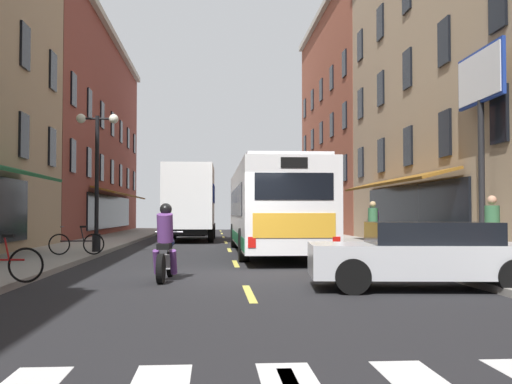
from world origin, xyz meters
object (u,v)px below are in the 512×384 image
at_px(transit_bus, 272,208).
at_px(pedestrian_near, 373,223).
at_px(sedan_mid, 424,254).
at_px(motorcycle_rider, 166,247).
at_px(street_lamp_twin, 97,175).
at_px(pedestrian_mid, 492,230).
at_px(bicycle_mid, 77,243).
at_px(box_truck, 191,203).
at_px(billboard_sign, 481,100).
at_px(sedan_near, 191,224).

relative_size(transit_bus, pedestrian_near, 6.91).
relative_size(sedan_mid, motorcycle_rider, 2.13).
bearing_deg(transit_bus, motorcycle_rider, -110.30).
bearing_deg(street_lamp_twin, pedestrian_mid, -30.75).
distance_m(bicycle_mid, pedestrian_mid, 12.21).
height_order(box_truck, pedestrian_mid, box_truck).
relative_size(pedestrian_near, street_lamp_twin, 0.37).
bearing_deg(motorcycle_rider, sedan_mid, -20.50).
distance_m(transit_bus, pedestrian_near, 3.90).
height_order(motorcycle_rider, street_lamp_twin, street_lamp_twin).
distance_m(box_truck, street_lamp_twin, 11.21).
bearing_deg(pedestrian_mid, sedan_mid, -86.80).
distance_m(sedan_mid, bicycle_mid, 11.64).
xyz_separation_m(box_truck, pedestrian_near, (7.06, -9.74, -0.93)).
height_order(billboard_sign, street_lamp_twin, billboard_sign).
bearing_deg(sedan_mid, street_lamp_twin, 129.37).
bearing_deg(bicycle_mid, pedestrian_near, 14.50).
xyz_separation_m(billboard_sign, pedestrian_mid, (-0.80, -2.33, -3.68)).
bearing_deg(sedan_near, bicycle_mid, -97.64).
height_order(sedan_near, pedestrian_near, pedestrian_near).
height_order(billboard_sign, bicycle_mid, billboard_sign).
height_order(transit_bus, motorcycle_rider, transit_bus).
relative_size(transit_bus, sedan_near, 2.57).
bearing_deg(box_truck, billboard_sign, -59.38).
bearing_deg(pedestrian_near, street_lamp_twin, 38.01).
bearing_deg(transit_bus, bicycle_mid, -161.63).
bearing_deg(sedan_mid, sedan_near, 100.50).
distance_m(bicycle_mid, pedestrian_near, 10.54).
bearing_deg(bicycle_mid, motorcycle_rider, -62.64).
bearing_deg(sedan_near, box_truck, -88.20).
distance_m(billboard_sign, street_lamp_twin, 12.52).
xyz_separation_m(sedan_mid, street_lamp_twin, (-7.97, 9.71, 2.10)).
height_order(sedan_mid, bicycle_mid, sedan_mid).
bearing_deg(pedestrian_near, sedan_near, -36.72).
distance_m(billboard_sign, motorcycle_rider, 10.29).
relative_size(billboard_sign, sedan_mid, 1.37).
relative_size(bicycle_mid, pedestrian_near, 0.98).
xyz_separation_m(sedan_near, pedestrian_mid, (8.32, -26.12, 0.32)).
relative_size(transit_bus, pedestrian_mid, 6.94).
bearing_deg(bicycle_mid, sedan_mid, -44.59).
relative_size(sedan_mid, pedestrian_mid, 2.53).
xyz_separation_m(motorcycle_rider, pedestrian_near, (6.93, 8.92, 0.36)).
bearing_deg(transit_bus, pedestrian_near, 7.75).
bearing_deg(pedestrian_near, motorcycle_rider, 83.85).
relative_size(billboard_sign, box_truck, 0.79).
relative_size(sedan_mid, bicycle_mid, 2.57).
xyz_separation_m(transit_bus, sedan_mid, (1.93, -10.28, -0.98)).
height_order(box_truck, bicycle_mid, box_truck).
xyz_separation_m(sedan_mid, pedestrian_mid, (2.88, 3.26, 0.38)).
bearing_deg(street_lamp_twin, sedan_near, 82.68).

